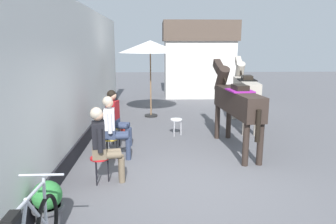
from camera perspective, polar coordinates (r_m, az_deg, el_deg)
ground_plane at (r=8.61m, az=2.19°, el=-4.27°), size 40.00×40.00×0.00m
pub_facade_wall at (r=7.05m, az=-17.88°, el=4.24°), size 0.34×14.00×3.40m
distant_cottage at (r=15.32m, az=5.51°, el=9.76°), size 3.40×2.60×3.50m
seated_visitor_near at (r=5.65m, az=-11.87°, el=-5.23°), size 0.61×0.48×1.39m
seated_visitor_middle at (r=6.75m, az=-10.10°, el=-2.27°), size 0.61×0.49×1.39m
seated_visitor_far at (r=7.63m, az=-9.56°, el=-0.58°), size 0.61×0.48×1.39m
saddled_horse_near at (r=7.45m, az=12.26°, el=2.00°), size 0.67×2.99×2.06m
saddled_horse_far at (r=9.72m, az=13.88°, el=4.27°), size 0.66×2.99×2.06m
flower_planter_near at (r=4.73m, az=-21.13°, el=-15.18°), size 0.43×0.43×0.64m
cafe_parasol at (r=10.56m, az=-3.27°, el=11.76°), size 2.10×2.10×2.58m
spare_stool_white at (r=8.51m, az=1.52°, el=-1.67°), size 0.32×0.32×0.46m
satchel_bag at (r=8.74m, az=-8.04°, el=-3.45°), size 0.17×0.30×0.20m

